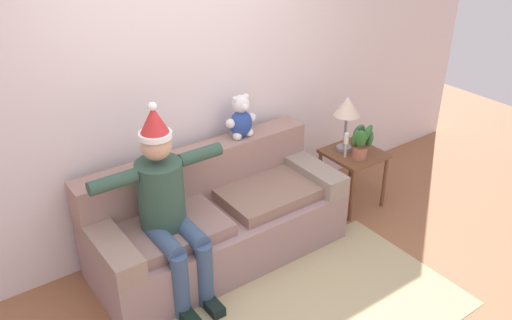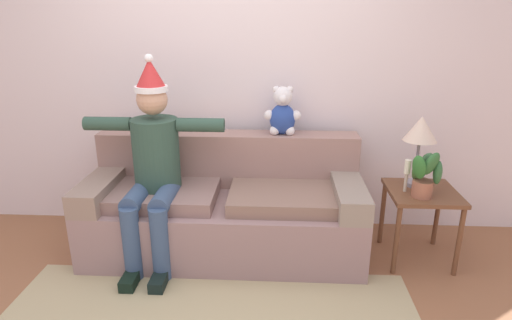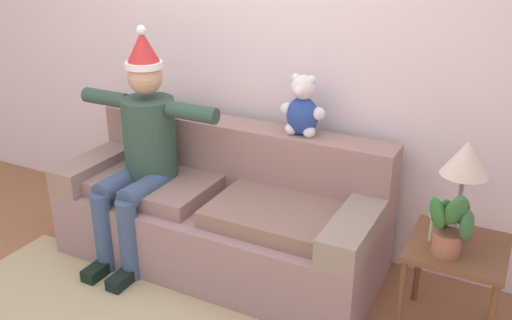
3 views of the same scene
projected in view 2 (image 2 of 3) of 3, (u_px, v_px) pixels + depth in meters
back_wall at (230, 68)px, 3.50m from camera, size 7.00×0.10×2.70m
couch at (225, 207)px, 3.35m from camera, size 2.08×0.85×0.87m
person_seated at (153, 162)px, 3.08m from camera, size 1.02×0.77×1.51m
teddy_bear at (283, 113)px, 3.33m from camera, size 0.29×0.17×0.38m
side_table at (421, 202)px, 3.14m from camera, size 0.49×0.50×0.56m
table_lamp at (421, 132)px, 3.07m from camera, size 0.24×0.24×0.53m
potted_plant at (425, 174)px, 2.95m from camera, size 0.26×0.26×0.36m
candle_tall at (407, 171)px, 3.05m from camera, size 0.04×0.04×0.24m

